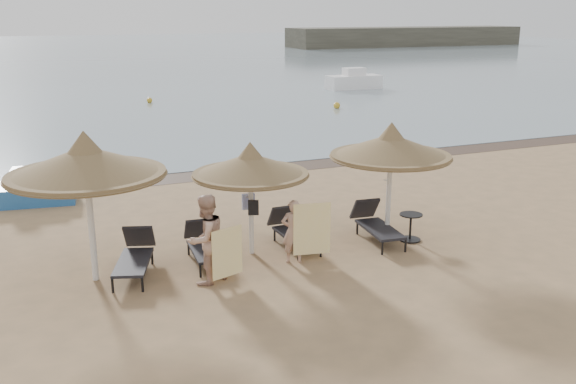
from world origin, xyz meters
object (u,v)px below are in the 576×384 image
at_px(side_table, 410,228).
at_px(lounger_far_left, 135,255).
at_px(palapa_left, 86,162).
at_px(lounger_near_left, 203,244).
at_px(pedal_boat, 35,190).
at_px(lounger_far_right, 375,223).
at_px(palapa_right, 391,147).
at_px(lounger_near_right, 292,230).
at_px(person_right, 293,226).
at_px(person_left, 206,232).
at_px(palapa_center, 250,165).

bearing_deg(side_table, lounger_far_left, 174.57).
height_order(palapa_left, lounger_far_left, palapa_left).
relative_size(palapa_left, lounger_near_left, 1.71).
bearing_deg(lounger_far_left, lounger_near_left, 23.44).
height_order(lounger_near_left, pedal_boat, pedal_boat).
xyz_separation_m(lounger_far_right, side_table, (0.74, -0.46, -0.08)).
distance_m(palapa_right, lounger_near_right, 3.16).
bearing_deg(lounger_far_right, person_right, -159.57).
relative_size(palapa_left, person_left, 1.46).
bearing_deg(lounger_far_left, lounger_far_right, 17.12).
bearing_deg(person_right, person_left, 26.23).
height_order(palapa_left, palapa_center, palapa_left).
height_order(lounger_far_left, pedal_boat, pedal_boat).
xyz_separation_m(person_left, pedal_boat, (-3.11, 7.71, -0.73)).
relative_size(palapa_right, person_right, 1.74).
xyz_separation_m(lounger_far_left, person_left, (1.30, -1.15, 0.72)).
height_order(palapa_right, lounger_far_left, palapa_right).
bearing_deg(person_right, pedal_boat, -37.04).
distance_m(person_left, pedal_boat, 8.35).
xyz_separation_m(lounger_near_left, side_table, (5.12, -0.76, -0.05)).
bearing_deg(pedal_boat, lounger_far_right, -32.81).
bearing_deg(lounger_near_left, palapa_left, -170.76).
relative_size(palapa_right, lounger_far_left, 1.43).
relative_size(lounger_near_right, person_right, 1.11).
height_order(person_right, pedal_boat, person_right).
distance_m(palapa_left, lounger_far_right, 7.17).
relative_size(palapa_left, lounger_far_left, 1.55).
distance_m(lounger_near_right, lounger_far_right, 2.15).
height_order(palapa_left, person_left, palapa_left).
height_order(palapa_right, pedal_boat, palapa_right).
xyz_separation_m(side_table, person_right, (-3.28, -0.19, 0.54)).
bearing_deg(side_table, pedal_boat, 139.79).
relative_size(side_table, pedal_boat, 0.29).
distance_m(lounger_near_left, person_left, 1.51).
distance_m(lounger_near_right, person_left, 3.00).
bearing_deg(palapa_left, lounger_far_left, 6.25).
bearing_deg(lounger_far_left, side_table, 13.39).
distance_m(lounger_near_right, pedal_boat, 8.48).
bearing_deg(pedal_boat, lounger_near_right, -40.01).
bearing_deg(side_table, lounger_near_left, 171.51).
bearing_deg(person_left, palapa_left, -53.20).
distance_m(lounger_far_right, person_left, 4.82).
xyz_separation_m(palapa_center, lounger_near_right, (1.11, 0.17, -1.76)).
bearing_deg(person_right, palapa_left, 7.93).
distance_m(palapa_left, palapa_center, 3.64).
relative_size(palapa_center, lounger_near_left, 1.42).
distance_m(palapa_right, side_table, 2.12).
bearing_deg(side_table, lounger_far_right, 148.22).
bearing_deg(lounger_near_left, side_table, -4.45).
bearing_deg(lounger_far_left, person_left, -22.82).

